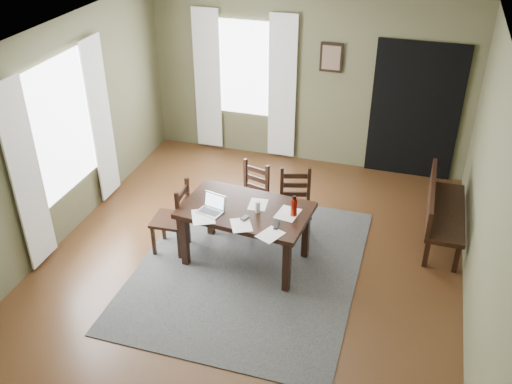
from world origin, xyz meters
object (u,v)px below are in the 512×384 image
(chair_end, at_px, (174,218))
(bench, at_px, (440,208))
(water_bottle, at_px, (294,207))
(dining_table, at_px, (246,215))
(chair_back_left, at_px, (251,198))
(laptop, at_px, (212,207))
(chair_back_right, at_px, (295,206))

(chair_end, distance_m, bench, 3.36)
(water_bottle, bearing_deg, dining_table, -178.14)
(chair_back_left, bearing_deg, laptop, -86.16)
(chair_end, bearing_deg, dining_table, 89.38)
(chair_end, distance_m, chair_back_right, 1.55)
(bench, bearing_deg, chair_back_left, 99.82)
(chair_back_right, height_order, bench, chair_back_right)
(dining_table, distance_m, chair_back_left, 0.78)
(dining_table, bearing_deg, bench, 32.45)
(water_bottle, bearing_deg, bench, 34.24)
(chair_end, relative_size, water_bottle, 3.71)
(water_bottle, bearing_deg, chair_end, -177.35)
(dining_table, height_order, laptop, laptop)
(bench, height_order, laptop, laptop)
(laptop, distance_m, water_bottle, 0.95)
(dining_table, xyz_separation_m, chair_back_left, (-0.16, 0.73, -0.22))
(dining_table, relative_size, chair_back_left, 1.73)
(laptop, bearing_deg, chair_back_left, 91.77)
(dining_table, xyz_separation_m, water_bottle, (0.58, 0.02, 0.21))
(bench, xyz_separation_m, laptop, (-2.58, -1.30, 0.33))
(chair_back_left, distance_m, chair_back_right, 0.60)
(bench, relative_size, laptop, 4.31)
(bench, bearing_deg, laptop, 116.81)
(chair_end, xyz_separation_m, chair_back_left, (0.76, 0.78, -0.02))
(dining_table, height_order, chair_back_left, chair_back_left)
(chair_back_right, height_order, water_bottle, water_bottle)
(dining_table, bearing_deg, chair_back_right, 62.94)
(dining_table, bearing_deg, chair_back_left, 107.92)
(chair_back_left, distance_m, bench, 2.42)
(bench, xyz_separation_m, water_bottle, (-1.65, -1.12, 0.39))
(dining_table, relative_size, chair_end, 1.65)
(chair_back_right, relative_size, water_bottle, 3.60)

